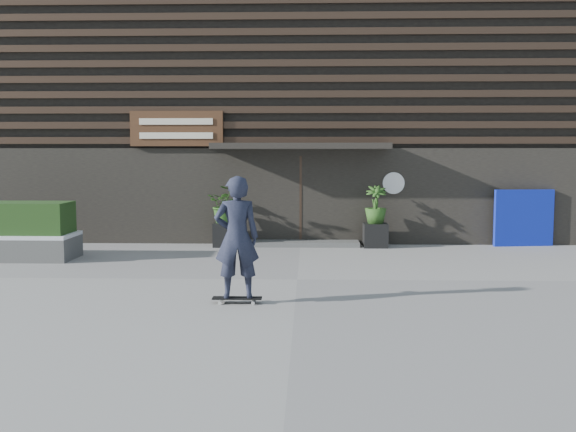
{
  "coord_description": "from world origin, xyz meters",
  "views": [
    {
      "loc": [
        0.21,
        -12.2,
        2.35
      ],
      "look_at": [
        -0.21,
        1.05,
        1.1
      ],
      "focal_mm": 41.1,
      "sensor_mm": 36.0,
      "label": 1
    }
  ],
  "objects_px": {
    "planter_pot_left": "(226,235)",
    "planter_pot_right": "(375,235)",
    "blue_tarp": "(524,218)",
    "skateboarder": "(237,237)"
  },
  "relations": [
    {
      "from": "planter_pot_left",
      "to": "skateboarder",
      "type": "height_order",
      "value": "skateboarder"
    },
    {
      "from": "planter_pot_right",
      "to": "blue_tarp",
      "type": "xyz_separation_m",
      "value": [
        3.8,
        0.3,
        0.42
      ]
    },
    {
      "from": "planter_pot_left",
      "to": "blue_tarp",
      "type": "xyz_separation_m",
      "value": [
        7.6,
        0.3,
        0.42
      ]
    },
    {
      "from": "planter_pot_left",
      "to": "blue_tarp",
      "type": "distance_m",
      "value": 7.62
    },
    {
      "from": "skateboarder",
      "to": "planter_pot_left",
      "type": "bearing_deg",
      "value": 98.73
    },
    {
      "from": "planter_pot_left",
      "to": "planter_pot_right",
      "type": "xyz_separation_m",
      "value": [
        3.8,
        0.0,
        0.0
      ]
    },
    {
      "from": "planter_pot_right",
      "to": "blue_tarp",
      "type": "bearing_deg",
      "value": 4.51
    },
    {
      "from": "planter_pot_left",
      "to": "skateboarder",
      "type": "bearing_deg",
      "value": -81.27
    },
    {
      "from": "blue_tarp",
      "to": "planter_pot_right",
      "type": "bearing_deg",
      "value": 176.89
    },
    {
      "from": "planter_pot_right",
      "to": "skateboarder",
      "type": "distance_m",
      "value": 7.05
    }
  ]
}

